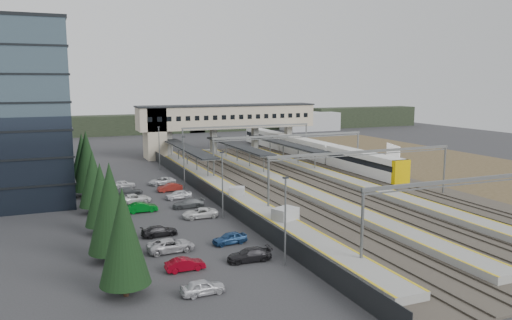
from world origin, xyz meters
name	(u,v)px	position (x,y,z in m)	size (l,w,h in m)	color
ground	(258,198)	(0.00, 0.00, 0.00)	(220.00, 220.00, 0.00)	#2B2B2D
conifer_row	(96,181)	(-22.00, -3.86, 4.84)	(4.42, 49.82, 9.50)	black
car_park	(170,211)	(-13.64, -4.63, 0.60)	(10.51, 44.26, 1.28)	#BCBCC1
lampposts	(200,170)	(-8.00, 1.25, 4.34)	(0.50, 53.25, 8.07)	slate
fence	(203,188)	(-6.50, 5.00, 1.00)	(0.08, 90.00, 2.00)	#26282B
relay_cabin_near	(285,218)	(-2.71, -14.24, 1.11)	(3.20, 2.81, 2.22)	#A7A9AD
relay_cabin_far	(237,194)	(-3.34, -0.38, 0.97)	(2.64, 2.46, 1.95)	#A7A9AD
rail_corridor	(300,184)	(9.34, 5.00, 0.29)	(34.00, 90.00, 0.92)	#342F28
canopies	(237,146)	(7.00, 27.00, 3.92)	(23.10, 30.00, 3.28)	black
footbridge	(216,120)	(7.70, 42.00, 7.93)	(40.40, 6.40, 11.20)	#C1B293
gantries	(322,149)	(12.00, 3.00, 6.00)	(28.40, 62.28, 7.17)	slate
train	(307,148)	(24.00, 29.82, 2.15)	(3.00, 62.67, 3.77)	white
billboard	(393,154)	(29.85, 8.62, 3.45)	(1.88, 5.82, 5.13)	slate
scrub_east	(472,170)	(45.00, 5.00, 0.03)	(34.00, 120.00, 0.06)	#44371E
treeline_far	(215,123)	(23.81, 92.28, 2.95)	(170.00, 19.00, 7.00)	black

